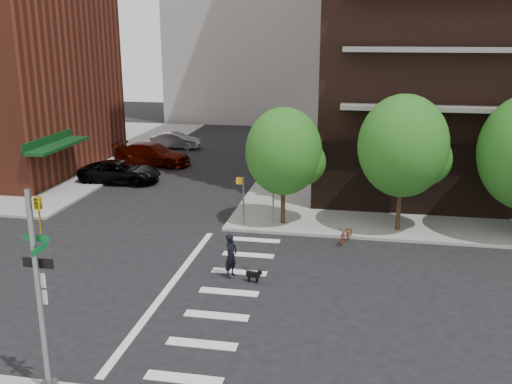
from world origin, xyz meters
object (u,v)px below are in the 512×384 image
(parked_car_maroon, at_px, (153,154))
(fire_hydrant, at_px, (28,205))
(parked_car_black, at_px, (120,172))
(dog_walker, at_px, (231,256))
(parked_car_silver, at_px, (176,140))
(traffic_signal, at_px, (42,311))
(scooter, at_px, (346,234))

(parked_car_maroon, bearing_deg, fire_hydrant, 173.32)
(fire_hydrant, height_order, parked_car_black, parked_car_black)
(parked_car_maroon, bearing_deg, dog_walker, -146.49)
(parked_car_silver, bearing_deg, fire_hydrant, 172.03)
(fire_hydrant, relative_size, dog_walker, 0.39)
(fire_hydrant, bearing_deg, traffic_signal, -56.74)
(scooter, distance_m, dog_walker, 6.85)
(traffic_signal, relative_size, parked_car_maroon, 1.01)
(parked_car_silver, height_order, scooter, parked_car_silver)
(parked_car_silver, distance_m, scooter, 26.18)
(traffic_signal, distance_m, dog_walker, 9.72)
(fire_hydrant, xyz_separation_m, scooter, (17.91, -1.30, -0.14))
(traffic_signal, height_order, fire_hydrant, traffic_signal)
(traffic_signal, distance_m, parked_car_maroon, 29.34)
(dog_walker, bearing_deg, parked_car_black, 58.16)
(traffic_signal, height_order, dog_walker, traffic_signal)
(scooter, bearing_deg, parked_car_silver, 146.84)
(traffic_signal, relative_size, scooter, 3.78)
(parked_car_black, relative_size, dog_walker, 2.90)
(traffic_signal, distance_m, fire_hydrant, 18.42)
(traffic_signal, distance_m, scooter, 16.22)
(fire_hydrant, distance_m, parked_car_maroon, 13.30)
(parked_car_black, distance_m, dog_walker, 17.66)
(scooter, xyz_separation_m, dog_walker, (-4.65, -4.99, 0.53))
(scooter, relative_size, dog_walker, 0.84)
(dog_walker, bearing_deg, parked_car_maroon, 48.62)
(parked_car_silver, bearing_deg, traffic_signal, -168.86)
(fire_hydrant, relative_size, parked_car_black, 0.13)
(parked_car_black, bearing_deg, parked_car_maroon, -5.83)
(parked_car_maroon, xyz_separation_m, dog_walker, (10.63, -19.33, 0.08))
(scooter, height_order, dog_walker, dog_walker)
(fire_hydrant, bearing_deg, parked_car_silver, 83.34)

